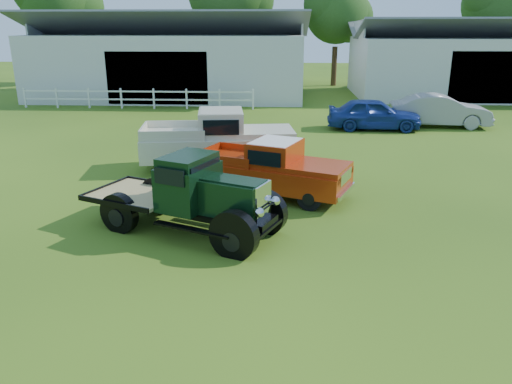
# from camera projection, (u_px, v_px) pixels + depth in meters

# --- Properties ---
(ground) EXTENTS (120.00, 120.00, 0.00)m
(ground) POSITION_uv_depth(u_px,v_px,m) (244.00, 254.00, 10.99)
(ground) COLOR #2F4E13
(shed_left) EXTENTS (18.80, 10.20, 5.60)m
(shed_left) POSITION_uv_depth(u_px,v_px,m) (173.00, 55.00, 35.08)
(shed_left) COLOR silver
(shed_left) RESTS_ON ground
(shed_right) EXTENTS (16.80, 9.20, 5.20)m
(shed_right) POSITION_uv_depth(u_px,v_px,m) (472.00, 58.00, 35.02)
(shed_right) COLOR silver
(shed_right) RESTS_ON ground
(fence_rail) EXTENTS (14.20, 0.16, 1.20)m
(fence_rail) POSITION_uv_depth(u_px,v_px,m) (138.00, 98.00, 30.15)
(fence_rail) COLOR white
(fence_rail) RESTS_ON ground
(tree_a) EXTENTS (6.30, 6.30, 10.50)m
(tree_a) POSITION_uv_depth(u_px,v_px,m) (59.00, 20.00, 41.50)
(tree_a) COLOR #224011
(tree_a) RESTS_ON ground
(tree_b) EXTENTS (6.90, 6.90, 11.50)m
(tree_b) POSITION_uv_depth(u_px,v_px,m) (227.00, 13.00, 41.57)
(tree_b) COLOR #224011
(tree_b) RESTS_ON ground
(tree_c) EXTENTS (5.40, 5.40, 9.00)m
(tree_c) POSITION_uv_depth(u_px,v_px,m) (336.00, 29.00, 40.56)
(tree_c) COLOR #224011
(tree_c) RESTS_ON ground
(tree_d) EXTENTS (6.00, 6.00, 10.00)m
(tree_d) POSITION_uv_depth(u_px,v_px,m) (495.00, 23.00, 40.69)
(tree_d) COLOR #224011
(tree_d) RESTS_ON ground
(vintage_flatbed) EXTENTS (5.22, 3.69, 1.92)m
(vintage_flatbed) POSITION_uv_depth(u_px,v_px,m) (186.00, 193.00, 11.96)
(vintage_flatbed) COLOR black
(vintage_flatbed) RESTS_ON ground
(red_pickup) EXTENTS (4.92, 3.37, 1.67)m
(red_pickup) POSITION_uv_depth(u_px,v_px,m) (272.00, 168.00, 14.57)
(red_pickup) COLOR #A72C0B
(red_pickup) RESTS_ON ground
(white_pickup) EXTENTS (5.68, 2.79, 2.00)m
(white_pickup) POSITION_uv_depth(u_px,v_px,m) (218.00, 140.00, 17.39)
(white_pickup) COLOR beige
(white_pickup) RESTS_ON ground
(misc_car_blue) EXTENTS (4.50, 1.98, 1.51)m
(misc_car_blue) POSITION_uv_depth(u_px,v_px,m) (374.00, 114.00, 23.98)
(misc_car_blue) COLOR navy
(misc_car_blue) RESTS_ON ground
(misc_car_grey) EXTENTS (4.92, 2.08, 1.58)m
(misc_car_grey) POSITION_uv_depth(u_px,v_px,m) (440.00, 111.00, 24.66)
(misc_car_grey) COLOR gray
(misc_car_grey) RESTS_ON ground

